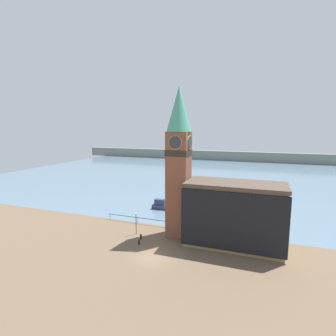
% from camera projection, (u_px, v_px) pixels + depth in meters
% --- Properties ---
extents(ground_plane, '(160.00, 160.00, 0.00)m').
position_uv_depth(ground_plane, '(152.00, 258.00, 35.12)').
color(ground_plane, brown).
extents(water, '(160.00, 120.00, 0.00)m').
position_uv_depth(water, '(226.00, 173.00, 101.08)').
color(water, slate).
rests_on(water, ground_plane).
extents(far_shoreline, '(180.00, 3.00, 5.00)m').
position_uv_depth(far_shoreline, '(237.00, 156.00, 137.79)').
color(far_shoreline, gray).
rests_on(far_shoreline, water).
extents(pier_railing, '(12.13, 0.08, 1.09)m').
position_uv_depth(pier_railing, '(137.00, 218.00, 47.71)').
color(pier_railing, '#232328').
rests_on(pier_railing, ground_plane).
extents(clock_tower, '(3.81, 3.81, 23.48)m').
position_uv_depth(clock_tower, '(179.00, 159.00, 40.62)').
color(clock_tower, brown).
rests_on(clock_tower, ground_plane).
extents(pier_building, '(14.23, 6.66, 9.45)m').
position_uv_depth(pier_building, '(234.00, 214.00, 38.10)').
color(pier_building, '#A88451').
rests_on(pier_building, ground_plane).
extents(boat_near, '(5.09, 1.65, 2.11)m').
position_uv_depth(boat_near, '(163.00, 206.00, 55.97)').
color(boat_near, '#333856').
rests_on(boat_near, water).
extents(mooring_bollard_near, '(0.34, 0.34, 0.79)m').
position_uv_depth(mooring_bollard_near, '(141.00, 236.00, 40.95)').
color(mooring_bollard_near, black).
rests_on(mooring_bollard_near, ground_plane).
extents(mooring_bollard_far, '(0.29, 0.29, 0.82)m').
position_uv_depth(mooring_bollard_far, '(139.00, 242.00, 38.97)').
color(mooring_bollard_far, black).
rests_on(mooring_bollard_far, ground_plane).
extents(lamp_post, '(0.32, 0.32, 3.61)m').
position_uv_depth(lamp_post, '(136.00, 219.00, 42.49)').
color(lamp_post, black).
rests_on(lamp_post, ground_plane).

